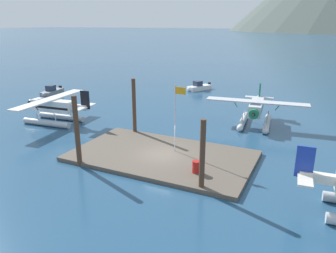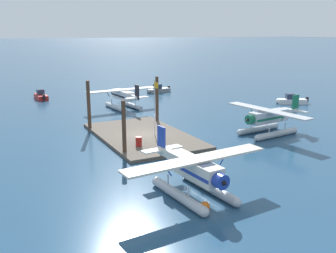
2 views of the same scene
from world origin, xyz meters
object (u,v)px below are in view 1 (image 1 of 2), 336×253
Objects in this scene: fuel_drum at (196,167)px; seaplane_silver_bow_right at (256,111)px; seaplane_white_port_fwd at (53,109)px; boat_white_open_north at (198,87)px; flagpole at (176,110)px; boat_grey_open_west at (52,92)px.

fuel_drum is 0.08× the size of seaplane_silver_bow_right.
seaplane_white_port_fwd is 25.12m from boat_white_open_north.
flagpole is at bearing -8.86° from seaplane_white_port_fwd.
seaplane_silver_bow_right reaches higher than boat_grey_open_west.
boat_grey_open_west is (-26.55, 13.12, -3.31)m from flagpole.
boat_white_open_north is at bearing 128.52° from seaplane_silver_bow_right.
fuel_drum is at bearing -69.88° from boat_white_open_north.
fuel_drum is 0.18× the size of boat_grey_open_west.
boat_grey_open_west is at bearing 135.38° from seaplane_white_port_fwd.
seaplane_silver_bow_right is (4.28, 11.08, -2.22)m from flagpole.
boat_grey_open_west is (-30.82, 2.04, -1.09)m from seaplane_silver_bow_right.
flagpole is 27.60m from boat_white_open_north.
boat_white_open_north is at bearing 35.06° from boat_grey_open_west.
flagpole is at bearing -73.43° from boat_white_open_north.
boat_white_open_north is (-10.74, 29.31, -0.25)m from fuel_drum.
flagpole is 12.08m from seaplane_silver_bow_right.
fuel_drum is at bearing -16.43° from seaplane_white_port_fwd.
seaplane_silver_bow_right is (1.35, 14.13, 0.84)m from fuel_drum.
boat_grey_open_west reaches higher than fuel_drum.
boat_white_open_north is 22.89m from boat_grey_open_west.
boat_grey_open_west is (-29.48, 16.17, -0.25)m from fuel_drum.
seaplane_white_port_fwd is 2.17× the size of boat_grey_open_west.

